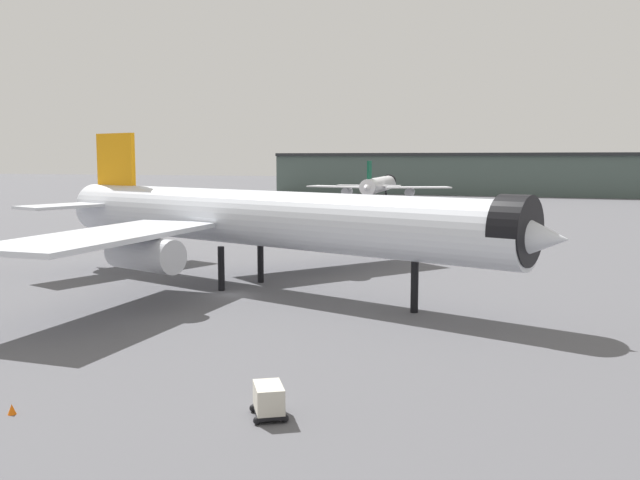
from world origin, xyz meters
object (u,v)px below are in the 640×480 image
Objects in this scene: baggage_tug_wing at (374,240)px; traffic_cone_near_nose at (12,409)px; airliner_near_gate at (257,219)px; airliner_far_taxiway at (379,185)px; baggage_cart_trailing at (269,400)px.

traffic_cone_near_nose is (-2.72, -79.62, -0.68)m from baggage_tug_wing.
airliner_near_gate is 41.28m from baggage_tug_wing.
airliner_far_taxiway is 179.89m from baggage_cart_trailing.
baggage_cart_trailing is at bearing -46.77° from airliner_near_gate.
traffic_cone_near_nose is (1.06, -39.05, -7.31)m from airliner_near_gate.
airliner_near_gate reaches higher than baggage_tug_wing.
airliner_near_gate is 38.83m from baggage_cart_trailing.
traffic_cone_near_nose is at bearing 165.58° from baggage_tug_wing.
airliner_near_gate is at bearing 174.34° from baggage_cart_trailing.
traffic_cone_near_nose is (18.23, -180.75, -5.57)m from airliner_far_taxiway.
airliner_far_taxiway is (-17.17, 141.69, -1.74)m from airliner_near_gate.
airliner_far_taxiway reaches higher than baggage_cart_trailing.
baggage_tug_wing is (20.95, -101.13, -4.89)m from airliner_far_taxiway.
airliner_far_taxiway is 103.39m from baggage_tug_wing.
airliner_near_gate reaches higher than traffic_cone_near_nose.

